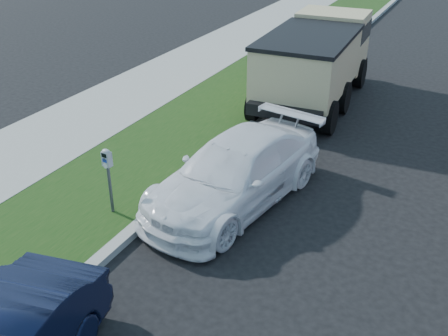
% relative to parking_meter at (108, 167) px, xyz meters
% --- Properties ---
extents(ground, '(120.00, 120.00, 0.00)m').
position_rel_parking_meter_xyz_m(ground, '(3.32, 0.23, -1.15)').
color(ground, black).
rests_on(ground, ground).
extents(streetside, '(6.12, 50.00, 0.15)m').
position_rel_parking_meter_xyz_m(streetside, '(-2.24, 2.23, -1.08)').
color(streetside, gray).
rests_on(streetside, ground).
extents(parking_meter, '(0.21, 0.15, 1.40)m').
position_rel_parking_meter_xyz_m(parking_meter, '(0.00, 0.00, 0.00)').
color(parking_meter, '#3F4247').
rests_on(parking_meter, ground).
extents(white_wagon, '(2.78, 5.10, 1.40)m').
position_rel_parking_meter_xyz_m(white_wagon, '(1.96, 1.71, -0.45)').
color(white_wagon, white).
rests_on(white_wagon, ground).
extents(dump_truck, '(2.70, 6.23, 2.40)m').
position_rel_parking_meter_xyz_m(dump_truck, '(1.53, 8.43, 0.20)').
color(dump_truck, black).
rests_on(dump_truck, ground).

